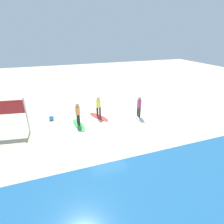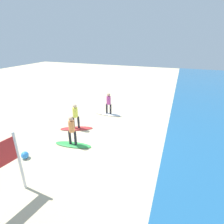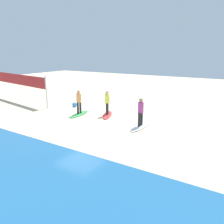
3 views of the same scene
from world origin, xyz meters
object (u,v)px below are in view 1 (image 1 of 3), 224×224
Objects in this scene: surfer_red at (98,105)px; beach_ball at (51,118)px; surfboard_white at (138,117)px; surfboard_green at (79,125)px; surfer_green at (78,112)px; surfboard_red at (99,117)px; surfer_white at (139,105)px.

surfer_red reaches higher than beach_ball.
beach_ball is (6.59, -1.82, 0.14)m from surfboard_white.
surfer_red is 4.49× the size of beach_ball.
surfboard_green is at bearing -91.80° from surfboard_white.
beach_ball is at bearing -40.81° from surfer_green.
surfboard_green is at bearing -89.02° from surfboard_red.
surfboard_red is at bearing -19.84° from surfer_white.
surfboard_red is 1.00× the size of surfboard_green.
surfboard_white and surfboard_red have the same top height.
surfer_white is 3.18m from surfer_red.
surfer_green reaches higher than surfboard_red.
surfboard_white is at bearing 79.01° from surfboard_green.
beach_ball is at bearing -15.43° from surfer_white.
surfer_white is at bearing 0.00° from surfboard_white.
surfer_white is at bearing 177.29° from surfer_green.
surfboard_red is 2.19m from surfer_green.
surfer_red is at bearing 168.39° from beach_ball.
surfer_white is at bearing 160.16° from surfer_red.
surfboard_red is (2.99, -1.08, 0.00)m from surfboard_white.
surfboard_white is at bearing 45.25° from surfboard_red.
surfer_red is (0.00, 0.00, 0.99)m from surfboard_red.
surfboard_red is 5.75× the size of beach_ball.
surfer_red is at bearing -19.84° from surfer_white.
surfboard_white is at bearing 0.00° from surfer_white.
beach_ball is (3.61, -0.74, 0.14)m from surfboard_red.
beach_ball reaches higher than surfboard_white.
surfboard_green is at bearing 0.00° from surfer_green.
surfer_white is 6.89m from beach_ball.
surfer_white is at bearing 79.01° from surfboard_green.
beach_ball is (3.61, -0.74, -0.85)m from surfer_red.
beach_ball is (6.59, -1.82, -0.85)m from surfer_white.
surfer_white and surfer_green have the same top height.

